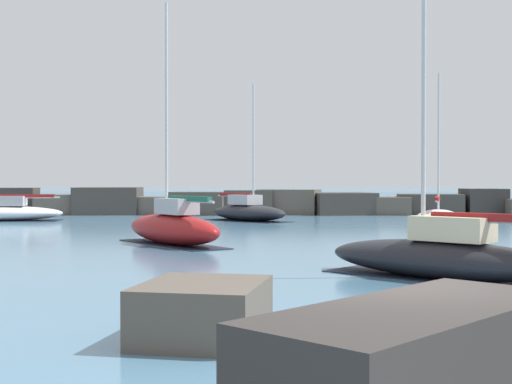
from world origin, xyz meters
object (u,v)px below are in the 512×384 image
Objects in this scene: sailboat_moored_2 at (1,212)px; sailboat_moored_3 at (442,256)px; sailboat_moored_5 at (248,211)px; sailboat_moored_7 at (173,227)px; sailboat_moored_4 at (438,218)px.

sailboat_moored_3 is (22.41, -26.83, 0.04)m from sailboat_moored_2.
sailboat_moored_7 is at bearing -97.54° from sailboat_moored_5.
sailboat_moored_7 is at bearing -50.80° from sailboat_moored_2.
sailboat_moored_7 is at bearing -140.59° from sailboat_moored_4.
sailboat_moored_5 reaches higher than sailboat_moored_2.
sailboat_moored_7 is (-8.61, 9.91, 0.12)m from sailboat_moored_3.
sailboat_moored_7 reaches higher than sailboat_moored_2.
sailboat_moored_2 is 27.60m from sailboat_moored_4.
sailboat_moored_2 is 21.84m from sailboat_moored_7.
sailboat_moored_2 is 16.11m from sailboat_moored_5.
sailboat_moored_5 is at bearing 103.03° from sailboat_moored_3.
sailboat_moored_3 is 21.15m from sailboat_moored_4.
sailboat_moored_3 is 0.99× the size of sailboat_moored_4.
sailboat_moored_4 reaches higher than sailboat_moored_2.
sailboat_moored_5 is (16.10, 0.45, 0.05)m from sailboat_moored_2.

